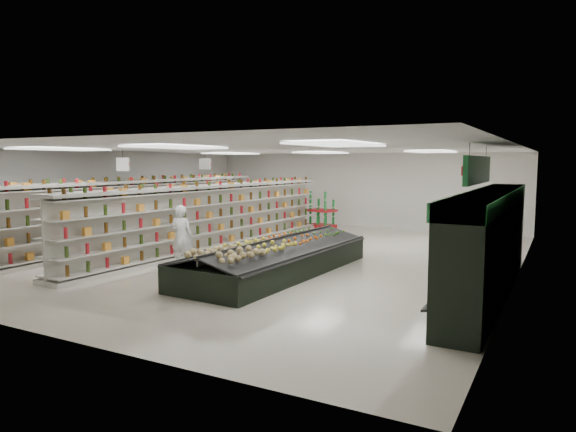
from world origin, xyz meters
The scene contains 16 objects.
floor centered at (0.00, 0.00, 0.00)m, with size 16.00×16.00×0.00m, color beige.
ceiling centered at (0.00, 0.00, 3.20)m, with size 14.00×16.00×0.02m, color white.
wall_back centered at (0.00, 8.00, 1.60)m, with size 14.00×0.02×3.20m, color white.
wall_front centered at (0.00, -8.00, 1.60)m, with size 14.00×0.02×3.20m, color white.
wall_left centered at (-7.00, 0.00, 1.60)m, with size 0.02×16.00×3.20m, color white.
wall_right centered at (7.00, 0.00, 1.60)m, with size 0.02×16.00×3.20m, color white.
produce_wall_case centered at (6.53, -1.50, 1.24)m, with size 0.93×8.00×2.20m.
aisle_sign_near centered at (-3.80, -2.00, 2.75)m, with size 0.52×0.06×0.75m.
aisle_sign_far centered at (-3.80, 2.00, 2.75)m, with size 0.52×0.06×0.75m.
hortifruti_banner centered at (6.25, -1.50, 2.65)m, with size 0.12×3.20×0.95m.
gondola_left centered at (-4.89, -0.34, 1.02)m, with size 1.11×12.78×2.21m.
gondola_center centered at (-2.05, 0.17, 0.96)m, with size 1.49×12.12×2.10m.
produce_island centered at (1.58, -2.10, 0.42)m, with size 2.52×6.26×0.92m.
soda_endcap centered at (-1.14, 6.56, 0.70)m, with size 1.30×1.05×1.45m.
shopper_main centered at (-1.00, -2.71, 0.84)m, with size 0.61×0.40×1.68m, color white.
shopper_background centered at (-3.56, 5.00, 0.84)m, with size 0.81×0.50×1.67m, color #9F8262.
Camera 1 is at (7.92, -13.27, 2.82)m, focal length 32.00 mm.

